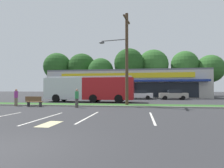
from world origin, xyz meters
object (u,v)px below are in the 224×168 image
utility_pole (125,56)px  car_0 (139,94)px  city_bus (89,88)px  bus_stop_bench (34,101)px  car_3 (173,95)px  pedestrian_near_bench (16,97)px  car_2 (97,95)px  pedestrian_by_pole (77,98)px

utility_pole → car_0: 13.22m
city_bus → bus_stop_bench: 7.96m
bus_stop_bench → car_3: (14.97, 14.30, 0.29)m
car_3 → pedestrian_near_bench: size_ratio=2.56×
city_bus → car_3: 13.68m
city_bus → car_2: bearing=-83.3°
utility_pole → car_0: (1.29, 12.51, -4.08)m
utility_pole → car_3: size_ratio=2.13×
utility_pole → car_2: bearing=115.0°
utility_pole → car_3: utility_pole is taller
bus_stop_bench → car_0: size_ratio=0.37×
car_3 → pedestrian_near_bench: bearing=39.7°
pedestrian_by_pole → car_2: bearing=82.6°
utility_pole → pedestrian_by_pole: 6.19m
car_0 → car_2: (-6.99, -0.28, -0.05)m
utility_pole → car_3: 14.60m
car_0 → pedestrian_by_pole: pedestrian_by_pole is taller
car_3 → pedestrian_by_pole: 18.13m
utility_pole → pedestrian_near_bench: bearing=-170.9°
utility_pole → pedestrian_near_bench: size_ratio=5.46×
bus_stop_bench → utility_pole: bearing=-167.3°
car_3 → pedestrian_near_bench: pedestrian_near_bench is taller
utility_pole → pedestrian_near_bench: utility_pole is taller
bus_stop_bench → pedestrian_near_bench: (-2.01, 0.22, 0.33)m
utility_pole → bus_stop_bench: bearing=-167.3°
bus_stop_bench → pedestrian_near_bench: pedestrian_near_bench is taller
car_0 → pedestrian_near_bench: 18.40m
utility_pole → city_bus: size_ratio=0.79×
car_3 → pedestrian_by_pole: size_ratio=2.56×
car_3 → car_2: bearing=0.8°
car_0 → car_3: (5.27, -0.11, 0.01)m
car_2 → pedestrian_near_bench: (-4.72, -13.91, 0.10)m
bus_stop_bench → pedestrian_near_bench: bearing=-6.4°
bus_stop_bench → car_0: 17.38m
city_bus → pedestrian_near_bench: size_ratio=6.88×
bus_stop_bench → car_3: 20.70m
car_0 → car_3: car_3 is taller
car_2 → car_3: size_ratio=1.10×
bus_stop_bench → pedestrian_by_pole: (4.29, -0.35, 0.33)m
utility_pole → car_3: bearing=62.1°
bus_stop_bench → pedestrian_by_pole: pedestrian_by_pole is taller
pedestrian_by_pole → car_3: bearing=40.3°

